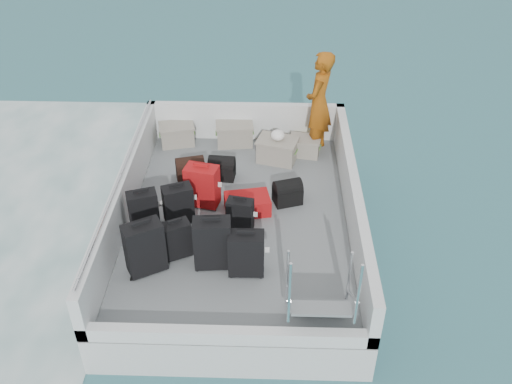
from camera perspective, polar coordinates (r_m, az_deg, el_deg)
ground at (r=9.22m, az=-1.70°, el=-5.48°), size 160.00×160.00×0.00m
ferry_hull at (r=9.02m, az=-1.73°, el=-4.04°), size 3.60×5.00×0.60m
deck at (r=8.83m, az=-1.77°, el=-2.49°), size 3.30×4.70×0.02m
deck_fittings at (r=8.33m, az=0.44°, el=-1.84°), size 3.60×5.00×0.90m
suitcase_0 at (r=7.79m, az=-11.06°, el=-5.57°), size 0.59×0.50×0.78m
suitcase_1 at (r=8.55m, az=-11.19°, el=-1.88°), size 0.49×0.37×0.65m
suitcase_2 at (r=8.61m, az=-7.78°, el=-1.27°), size 0.50×0.40×0.63m
suitcase_3 at (r=7.75m, az=-4.37°, el=-5.19°), size 0.53×0.33×0.77m
suitcase_4 at (r=8.01m, az=-7.93°, el=-4.78°), size 0.45×0.38×0.58m
suitcase_5 at (r=8.91m, az=-5.39°, el=0.57°), size 0.56×0.41×0.69m
suitcase_6 at (r=7.66m, az=-0.98°, el=-6.22°), size 0.48×0.29×0.66m
suitcase_7 at (r=8.40m, az=-1.60°, el=-2.37°), size 0.42×0.29×0.54m
suitcase_8 at (r=8.85m, az=-0.86°, el=-1.21°), size 0.76×0.58×0.27m
duffel_0 at (r=9.63m, az=-6.57°, el=2.14°), size 0.53×0.41×0.32m
duffel_1 at (r=9.61m, az=-3.43°, el=2.24°), size 0.46×0.34×0.32m
duffel_2 at (r=9.03m, az=3.17°, el=-0.20°), size 0.50×0.42×0.32m
crate_0 at (r=10.65m, az=-7.88°, el=5.66°), size 0.67×0.53×0.36m
crate_1 at (r=10.55m, az=-2.15°, el=5.79°), size 0.68×0.51×0.38m
crate_2 at (r=10.05m, az=2.15°, el=4.15°), size 0.75×0.61×0.39m
crate_3 at (r=10.27m, az=4.89°, el=4.51°), size 0.57×0.44×0.31m
yellow_bag at (r=10.59m, az=5.05°, el=5.27°), size 0.28×0.26×0.22m
white_bag at (r=9.90m, az=2.18°, el=5.56°), size 0.24×0.24×0.18m
passenger at (r=10.05m, az=6.31°, el=8.80°), size 0.68×0.81×1.87m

